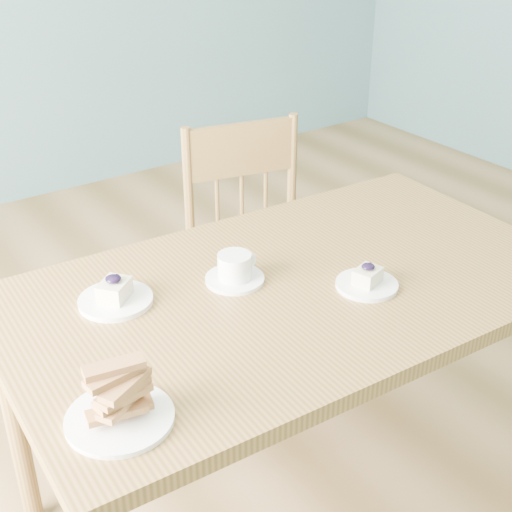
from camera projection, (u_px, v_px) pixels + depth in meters
room at (355, 24)px, 1.87m from camera, size 5.01×5.01×2.71m
dining_table at (293, 309)px, 1.84m from camera, size 1.50×0.90×0.78m
dining_chair at (257, 259)px, 2.53m from camera, size 0.52×0.50×0.96m
cheesecake_plate_near at (367, 281)px, 1.78m from camera, size 0.16×0.16×0.07m
cheesecake_plate_far at (115, 296)px, 1.71m from camera, size 0.18×0.18×0.08m
coffee_cup at (235, 270)px, 1.80m from camera, size 0.15×0.15×0.08m
biscotti_plate at (118, 403)px, 1.33m from camera, size 0.21×0.21×0.13m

